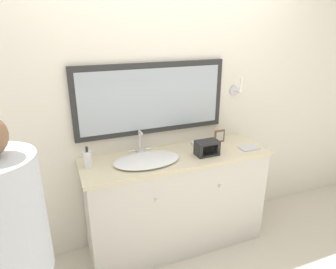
% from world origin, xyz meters
% --- Properties ---
extents(ground_plane, '(14.00, 14.00, 0.00)m').
position_xyz_m(ground_plane, '(0.00, 0.00, 0.00)').
color(ground_plane, beige).
extents(wall_back, '(8.00, 0.18, 2.55)m').
position_xyz_m(wall_back, '(-0.00, 0.53, 1.28)').
color(wall_back, silver).
rests_on(wall_back, ground_plane).
extents(vanity_counter, '(1.61, 0.51, 0.91)m').
position_xyz_m(vanity_counter, '(0.00, 0.25, 0.46)').
color(vanity_counter, beige).
rests_on(vanity_counter, ground_plane).
extents(sink_basin, '(0.54, 0.38, 0.21)m').
position_xyz_m(sink_basin, '(-0.28, 0.23, 0.93)').
color(sink_basin, white).
rests_on(sink_basin, vanity_counter).
extents(soap_bottle, '(0.06, 0.06, 0.17)m').
position_xyz_m(soap_bottle, '(-0.73, 0.30, 0.98)').
color(soap_bottle, white).
rests_on(soap_bottle, vanity_counter).
extents(appliance_box, '(0.19, 0.12, 0.13)m').
position_xyz_m(appliance_box, '(0.24, 0.17, 0.97)').
color(appliance_box, black).
rests_on(appliance_box, vanity_counter).
extents(picture_frame, '(0.10, 0.01, 0.12)m').
position_xyz_m(picture_frame, '(0.49, 0.38, 0.97)').
color(picture_frame, brown).
rests_on(picture_frame, vanity_counter).
extents(hand_towel_near_sink, '(0.14, 0.13, 0.04)m').
position_xyz_m(hand_towel_near_sink, '(0.28, 0.37, 0.93)').
color(hand_towel_near_sink, silver).
rests_on(hand_towel_near_sink, vanity_counter).
extents(metal_tray, '(0.17, 0.11, 0.01)m').
position_xyz_m(metal_tray, '(0.65, 0.16, 0.91)').
color(metal_tray, silver).
rests_on(metal_tray, vanity_counter).
extents(person, '(0.40, 0.40, 1.60)m').
position_xyz_m(person, '(-1.22, -0.43, 0.98)').
color(person, '#33384C').
rests_on(person, ground_plane).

